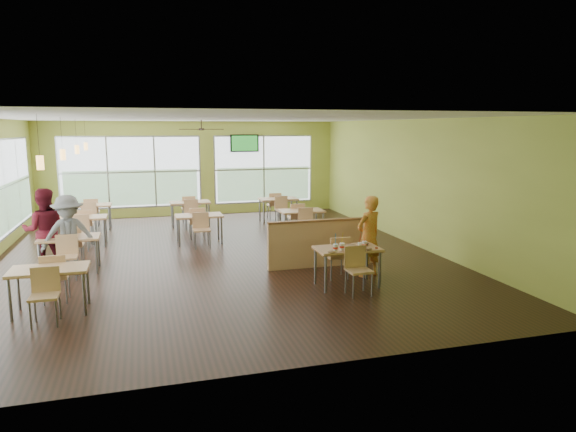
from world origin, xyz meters
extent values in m
plane|color=black|center=(0.00, 0.00, 0.00)|extent=(12.00, 12.00, 0.00)
plane|color=white|center=(0.00, 0.00, 3.20)|extent=(12.00, 12.00, 0.00)
cube|color=#C1CC53|center=(0.00, 6.00, 1.60)|extent=(10.00, 0.04, 3.20)
cube|color=#C1CC53|center=(0.00, -6.00, 1.60)|extent=(10.00, 0.04, 3.20)
cube|color=#C1CC53|center=(5.00, 0.00, 1.60)|extent=(0.04, 12.00, 3.20)
cube|color=white|center=(-4.98, 3.00, 1.53)|extent=(0.02, 4.50, 2.35)
cube|color=white|center=(-2.00, 5.98, 1.53)|extent=(4.50, 0.02, 2.35)
cube|color=white|center=(2.50, 5.98, 1.53)|extent=(3.50, 0.02, 2.35)
cube|color=#B7BABC|center=(0.25, 5.97, 0.35)|extent=(8.00, 0.04, 0.05)
cube|color=tan|center=(2.00, -3.00, 0.73)|extent=(1.20, 0.70, 0.04)
cube|color=brown|center=(2.00, -3.00, 0.70)|extent=(1.22, 0.71, 0.01)
cylinder|color=slate|center=(1.46, -3.29, 0.35)|extent=(0.05, 0.05, 0.71)
cylinder|color=slate|center=(2.54, -3.29, 0.35)|extent=(0.05, 0.05, 0.71)
cylinder|color=slate|center=(1.46, -2.71, 0.35)|extent=(0.05, 0.05, 0.71)
cylinder|color=slate|center=(2.54, -2.71, 0.35)|extent=(0.05, 0.05, 0.71)
cube|color=tan|center=(2.00, -2.45, 0.45)|extent=(0.42, 0.42, 0.04)
cube|color=tan|center=(2.00, -2.26, 0.67)|extent=(0.42, 0.04, 0.40)
cube|color=tan|center=(2.00, -3.55, 0.45)|extent=(0.42, 0.42, 0.04)
cube|color=tan|center=(2.00, -3.74, 0.67)|extent=(0.42, 0.04, 0.40)
cube|color=tan|center=(2.00, -1.55, 0.50)|extent=(2.40, 0.12, 1.00)
cube|color=brown|center=(2.00, -1.55, 1.02)|extent=(2.40, 0.14, 0.04)
cube|color=tan|center=(-3.20, -3.00, 0.73)|extent=(1.20, 0.70, 0.04)
cube|color=brown|center=(-3.20, -3.00, 0.70)|extent=(1.22, 0.71, 0.01)
cylinder|color=slate|center=(-3.74, -3.29, 0.35)|extent=(0.05, 0.05, 0.71)
cylinder|color=slate|center=(-2.66, -3.29, 0.35)|extent=(0.05, 0.05, 0.71)
cylinder|color=slate|center=(-3.74, -2.71, 0.35)|extent=(0.05, 0.05, 0.71)
cylinder|color=slate|center=(-2.66, -2.71, 0.35)|extent=(0.05, 0.05, 0.71)
cube|color=tan|center=(-3.20, -2.45, 0.45)|extent=(0.42, 0.42, 0.04)
cube|color=tan|center=(-3.20, -2.26, 0.67)|extent=(0.42, 0.04, 0.40)
cube|color=tan|center=(-3.20, -3.55, 0.45)|extent=(0.42, 0.42, 0.04)
cube|color=tan|center=(-3.20, -3.74, 0.67)|extent=(0.42, 0.04, 0.40)
cube|color=tan|center=(-3.20, -0.50, 0.73)|extent=(1.20, 0.70, 0.04)
cube|color=brown|center=(-3.20, -0.50, 0.70)|extent=(1.22, 0.71, 0.01)
cylinder|color=slate|center=(-3.74, -0.79, 0.35)|extent=(0.05, 0.05, 0.71)
cylinder|color=slate|center=(-2.66, -0.79, 0.35)|extent=(0.05, 0.05, 0.71)
cylinder|color=slate|center=(-3.74, -0.21, 0.35)|extent=(0.05, 0.05, 0.71)
cylinder|color=slate|center=(-2.66, -0.21, 0.35)|extent=(0.05, 0.05, 0.71)
cube|color=tan|center=(-3.20, 0.05, 0.45)|extent=(0.42, 0.42, 0.04)
cube|color=tan|center=(-3.20, 0.24, 0.67)|extent=(0.42, 0.04, 0.40)
cube|color=tan|center=(-3.20, -1.05, 0.45)|extent=(0.42, 0.42, 0.04)
cube|color=tan|center=(-3.20, -1.24, 0.67)|extent=(0.42, 0.04, 0.40)
cube|color=tan|center=(-3.20, 2.00, 0.73)|extent=(1.20, 0.70, 0.04)
cube|color=brown|center=(-3.20, 2.00, 0.70)|extent=(1.22, 0.71, 0.01)
cylinder|color=slate|center=(-3.74, 1.71, 0.35)|extent=(0.05, 0.05, 0.71)
cylinder|color=slate|center=(-2.66, 1.71, 0.35)|extent=(0.05, 0.05, 0.71)
cylinder|color=slate|center=(-3.74, 2.29, 0.35)|extent=(0.05, 0.05, 0.71)
cylinder|color=slate|center=(-2.66, 2.29, 0.35)|extent=(0.05, 0.05, 0.71)
cube|color=tan|center=(-3.20, 2.55, 0.45)|extent=(0.42, 0.42, 0.04)
cube|color=tan|center=(-3.20, 2.74, 0.67)|extent=(0.42, 0.04, 0.40)
cube|color=tan|center=(-3.20, 1.45, 0.45)|extent=(0.42, 0.42, 0.04)
cube|color=tan|center=(-3.20, 1.26, 0.67)|extent=(0.42, 0.04, 0.40)
cube|color=tan|center=(-3.20, 4.20, 0.73)|extent=(1.20, 0.70, 0.04)
cube|color=brown|center=(-3.20, 4.20, 0.70)|extent=(1.22, 0.71, 0.01)
cylinder|color=slate|center=(-3.74, 3.91, 0.35)|extent=(0.05, 0.05, 0.71)
cylinder|color=slate|center=(-2.66, 3.91, 0.35)|extent=(0.05, 0.05, 0.71)
cylinder|color=slate|center=(-3.74, 4.49, 0.35)|extent=(0.05, 0.05, 0.71)
cylinder|color=slate|center=(-2.66, 4.49, 0.35)|extent=(0.05, 0.05, 0.71)
cube|color=tan|center=(-3.20, 4.75, 0.45)|extent=(0.42, 0.42, 0.04)
cube|color=tan|center=(-3.20, 4.94, 0.67)|extent=(0.42, 0.04, 0.40)
cube|color=tan|center=(-3.20, 3.65, 0.45)|extent=(0.42, 0.42, 0.04)
cube|color=tan|center=(-3.20, 3.46, 0.67)|extent=(0.42, 0.04, 0.40)
cube|color=tan|center=(-0.30, 1.50, 0.73)|extent=(1.20, 0.70, 0.04)
cube|color=brown|center=(-0.30, 1.50, 0.70)|extent=(1.22, 0.71, 0.01)
cylinder|color=slate|center=(-0.84, 1.21, 0.35)|extent=(0.05, 0.05, 0.71)
cylinder|color=slate|center=(0.24, 1.21, 0.35)|extent=(0.05, 0.05, 0.71)
cylinder|color=slate|center=(-0.84, 1.79, 0.35)|extent=(0.05, 0.05, 0.71)
cylinder|color=slate|center=(0.24, 1.79, 0.35)|extent=(0.05, 0.05, 0.71)
cube|color=tan|center=(-0.30, 2.05, 0.45)|extent=(0.42, 0.42, 0.04)
cube|color=tan|center=(-0.30, 2.24, 0.67)|extent=(0.42, 0.04, 0.40)
cube|color=tan|center=(-0.30, 0.95, 0.45)|extent=(0.42, 0.42, 0.04)
cube|color=tan|center=(-0.30, 0.76, 0.67)|extent=(0.42, 0.04, 0.40)
cube|color=tan|center=(-0.30, 4.00, 0.73)|extent=(1.20, 0.70, 0.04)
cube|color=brown|center=(-0.30, 4.00, 0.70)|extent=(1.22, 0.71, 0.01)
cylinder|color=slate|center=(-0.84, 3.71, 0.35)|extent=(0.05, 0.05, 0.71)
cylinder|color=slate|center=(0.24, 3.71, 0.35)|extent=(0.05, 0.05, 0.71)
cylinder|color=slate|center=(-0.84, 4.29, 0.35)|extent=(0.05, 0.05, 0.71)
cylinder|color=slate|center=(0.24, 4.29, 0.35)|extent=(0.05, 0.05, 0.71)
cube|color=tan|center=(-0.30, 4.55, 0.45)|extent=(0.42, 0.42, 0.04)
cube|color=tan|center=(-0.30, 4.74, 0.67)|extent=(0.42, 0.04, 0.40)
cube|color=tan|center=(-0.30, 3.45, 0.45)|extent=(0.42, 0.42, 0.04)
cube|color=tan|center=(-0.30, 3.26, 0.67)|extent=(0.42, 0.04, 0.40)
cube|color=tan|center=(2.50, 1.50, 0.73)|extent=(1.20, 0.70, 0.04)
cube|color=brown|center=(2.50, 1.50, 0.70)|extent=(1.22, 0.71, 0.01)
cylinder|color=slate|center=(1.96, 1.21, 0.35)|extent=(0.05, 0.05, 0.71)
cylinder|color=slate|center=(3.04, 1.21, 0.35)|extent=(0.05, 0.05, 0.71)
cylinder|color=slate|center=(1.96, 1.79, 0.35)|extent=(0.05, 0.05, 0.71)
cylinder|color=slate|center=(3.04, 1.79, 0.35)|extent=(0.05, 0.05, 0.71)
cube|color=tan|center=(2.50, 2.05, 0.45)|extent=(0.42, 0.42, 0.04)
cube|color=tan|center=(2.50, 2.24, 0.67)|extent=(0.42, 0.04, 0.40)
cube|color=tan|center=(2.50, 0.95, 0.45)|extent=(0.42, 0.42, 0.04)
cube|color=tan|center=(2.50, 0.76, 0.67)|extent=(0.42, 0.04, 0.40)
cube|color=tan|center=(2.50, 4.00, 0.73)|extent=(1.20, 0.70, 0.04)
cube|color=brown|center=(2.50, 4.00, 0.70)|extent=(1.22, 0.71, 0.01)
cylinder|color=slate|center=(1.96, 3.71, 0.35)|extent=(0.05, 0.05, 0.71)
cylinder|color=slate|center=(3.04, 3.71, 0.35)|extent=(0.05, 0.05, 0.71)
cylinder|color=slate|center=(1.96, 4.29, 0.35)|extent=(0.05, 0.05, 0.71)
cylinder|color=slate|center=(3.04, 4.29, 0.35)|extent=(0.05, 0.05, 0.71)
cube|color=tan|center=(2.50, 4.55, 0.45)|extent=(0.42, 0.42, 0.04)
cube|color=tan|center=(2.50, 4.74, 0.67)|extent=(0.42, 0.04, 0.40)
cube|color=tan|center=(2.50, 3.45, 0.45)|extent=(0.42, 0.42, 0.04)
cube|color=tan|center=(2.50, 3.26, 0.67)|extent=(0.42, 0.04, 0.40)
cylinder|color=#2D2119|center=(-3.20, -3.00, 2.85)|extent=(0.01, 0.01, 0.70)
cylinder|color=gold|center=(-3.20, -3.00, 2.45)|extent=(0.11, 0.11, 0.22)
cylinder|color=#2D2119|center=(-3.20, -0.50, 2.85)|extent=(0.01, 0.01, 0.70)
cylinder|color=gold|center=(-3.20, -0.50, 2.45)|extent=(0.11, 0.11, 0.22)
cylinder|color=#2D2119|center=(-3.20, 2.00, 2.85)|extent=(0.01, 0.01, 0.70)
cylinder|color=gold|center=(-3.20, 2.00, 2.45)|extent=(0.11, 0.11, 0.22)
cylinder|color=#2D2119|center=(-3.20, 4.20, 2.85)|extent=(0.01, 0.01, 0.70)
cylinder|color=gold|center=(-3.20, 4.20, 2.45)|extent=(0.11, 0.11, 0.22)
cylinder|color=#2D2119|center=(0.00, 3.00, 3.08)|extent=(0.03, 0.03, 0.24)
cylinder|color=#2D2119|center=(0.00, 3.00, 2.94)|extent=(0.16, 0.16, 0.06)
cube|color=#2D2119|center=(0.35, 3.00, 2.94)|extent=(0.55, 0.10, 0.01)
cube|color=#2D2119|center=(0.00, 3.35, 2.94)|extent=(0.10, 0.55, 0.01)
cube|color=#2D2119|center=(-0.35, 3.00, 2.94)|extent=(0.55, 0.10, 0.01)
cube|color=#2D2119|center=(0.00, 2.65, 2.94)|extent=(0.10, 0.55, 0.01)
cube|color=black|center=(1.80, 5.90, 2.45)|extent=(1.00, 0.06, 0.60)
cube|color=#25802B|center=(1.80, 5.87, 2.45)|extent=(0.90, 0.01, 0.52)
imported|color=#D74617|center=(2.67, -2.50, 0.83)|extent=(0.71, 0.59, 1.65)
imported|color=#5A111C|center=(-3.69, -0.30, 0.88)|extent=(0.89, 0.72, 1.76)
imported|color=slate|center=(-3.17, -0.75, 0.83)|extent=(1.13, 0.72, 1.66)
cone|color=white|center=(1.67, -3.22, 0.82)|extent=(0.10, 0.10, 0.13)
cylinder|color=red|center=(1.67, -3.22, 0.82)|extent=(0.09, 0.09, 0.04)
cylinder|color=white|center=(1.67, -3.22, 0.89)|extent=(0.10, 0.10, 0.01)
cylinder|color=#1180F2|center=(1.67, -3.22, 1.00)|extent=(0.03, 0.06, 0.24)
cone|color=white|center=(1.82, -3.17, 0.81)|extent=(0.10, 0.10, 0.13)
cylinder|color=red|center=(1.82, -3.17, 0.82)|extent=(0.09, 0.09, 0.04)
cylinder|color=white|center=(1.82, -3.17, 0.89)|extent=(0.10, 0.10, 0.01)
cylinder|color=yellow|center=(1.82, -3.17, 1.00)|extent=(0.02, 0.06, 0.23)
cone|color=white|center=(2.17, -3.19, 0.81)|extent=(0.09, 0.09, 0.12)
cylinder|color=red|center=(2.17, -3.19, 0.81)|extent=(0.08, 0.08, 0.03)
cylinder|color=white|center=(2.17, -3.19, 0.87)|extent=(0.09, 0.09, 0.01)
cylinder|color=#EE3C16|center=(2.17, -3.19, 0.98)|extent=(0.01, 0.06, 0.21)
cone|color=white|center=(2.30, -3.11, 0.81)|extent=(0.09, 0.09, 0.12)
cylinder|color=red|center=(2.30, -3.11, 0.81)|extent=(0.09, 0.09, 0.04)
cylinder|color=white|center=(2.30, -3.11, 0.88)|extent=(0.10, 0.10, 0.01)
cylinder|color=#EE3C16|center=(2.30, -3.11, 0.98)|extent=(0.02, 0.06, 0.22)
cylinder|color=black|center=(2.37, -2.89, 0.76)|extent=(0.18, 0.18, 0.01)
torus|color=black|center=(2.37, -2.89, 0.79)|extent=(0.22, 0.22, 0.02)
cone|color=#A97F51|center=(2.37, -2.89, 0.78)|extent=(0.21, 0.21, 0.04)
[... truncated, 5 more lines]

